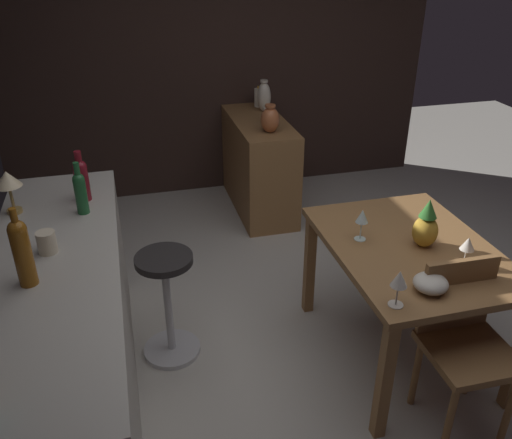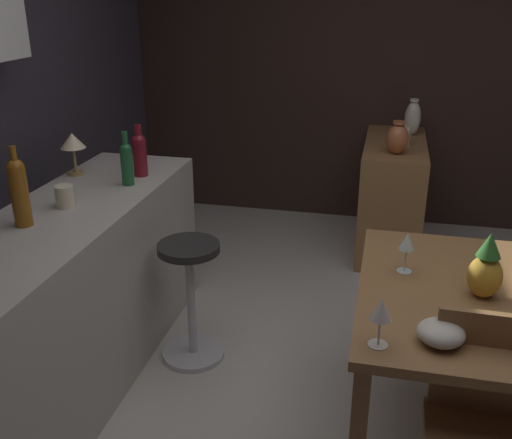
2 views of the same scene
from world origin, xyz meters
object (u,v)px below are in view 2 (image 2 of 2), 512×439
Objects in this scene: wine_bottle_green at (127,161)px; wine_bottle_ruby at (140,152)px; wine_glass_left at (381,311)px; pillar_candle_tall at (410,120)px; chair_near_window at (486,428)px; bar_stool at (191,298)px; vase_copper at (398,139)px; wine_glass_right at (407,243)px; sideboard_cabinet at (391,194)px; pillar_candle_short at (404,136)px; wine_bottle_amber at (19,190)px; dining_table at (462,313)px; counter_lamp at (73,143)px; fruit_bowl at (441,333)px; pineapple_centerpiece at (486,269)px; cup_cream at (65,196)px; vase_ceramic_ivory at (413,118)px.

wine_bottle_green is 1.00× the size of wine_bottle_ruby.
pillar_candle_tall is at bearing -2.61° from wine_glass_left.
bar_stool is at bearing 58.57° from chair_near_window.
wine_glass_left is 0.81× the size of vase_copper.
wine_glass_right is at bearing -101.11° from bar_stool.
pillar_candle_short is at bearing -149.57° from sideboard_cabinet.
wine_bottle_amber reaches higher than vase_copper.
bar_stool is at bearing 147.56° from pillar_candle_short.
counter_lamp reaches higher than dining_table.
wine_glass_right is (-0.21, -1.05, 0.52)m from bar_stool.
counter_lamp is at bearing 101.07° from wine_bottle_ruby.
chair_near_window is 5.30× the size of fruit_bowl.
wine_bottle_ruby is (-1.41, 1.39, 0.62)m from sideboard_cabinet.
bar_stool is 2.81× the size of counter_lamp.
wine_glass_left is at bearing 106.68° from fruit_bowl.
wine_bottle_ruby is (0.69, 1.74, 0.18)m from pineapple_centerpiece.
vase_copper reaches higher than fruit_bowl.
wine_glass_right is 2.35m from pillar_candle_tall.
wine_bottle_green is (0.63, -0.21, -0.04)m from wine_bottle_amber.
bar_stool is 3.69× the size of wine_glass_left.
chair_near_window is at bearing -123.94° from wine_bottle_ruby.
counter_lamp is at bearing 75.24° from wine_bottle_green.
chair_near_window is at bearing -121.43° from bar_stool.
sideboard_cabinet is 1.27× the size of chair_near_window.
dining_table is at bearing -104.64° from bar_stool.
cup_cream is (0.14, 1.83, 0.31)m from dining_table.
wine_bottle_ruby is at bearing 49.91° from wine_glass_left.
fruit_bowl is 1.06× the size of pillar_candle_short.
wine_bottle_green is 1.29× the size of vase_copper.
wine_glass_left is 0.66× the size of vase_ceramic_ivory.
pillar_candle_tall reaches higher than cup_cream.
vase_copper is at bearing -35.32° from bar_stool.
dining_table is 2.12m from sideboard_cabinet.
bar_stool is 5.45× the size of cup_cream.
pineapple_centerpiece reaches higher than wine_glass_right.
wine_bottle_amber is 2.98m from vase_ceramic_ivory.
wine_bottle_ruby is 1.86× the size of pillar_candle_short.
pineapple_centerpiece reaches higher than sideboard_cabinet.
chair_near_window is at bearing -120.01° from wine_bottle_green.
cup_cream is 2.23m from vase_copper.
pineapple_centerpiece is 2.03m from pillar_candle_short.
vase_ceramic_ivory is at bearing -9.81° from pillar_candle_short.
wine_glass_left is at bearing -129.44° from bar_stool.
counter_lamp is (-0.07, 0.36, 0.05)m from wine_bottle_ruby.
pineapple_centerpiece is (-0.01, -0.06, 0.21)m from dining_table.
cup_cream is (-1.95, 1.54, 0.54)m from sideboard_cabinet.
fruit_bowl is 1.81m from wine_bottle_amber.
fruit_bowl is (-0.38, 0.18, -0.08)m from pineapple_centerpiece.
wine_bottle_amber reaches higher than wine_bottle_green.
dining_table is 1.80m from wine_bottle_green.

